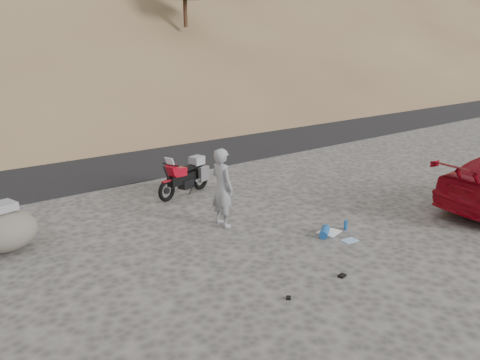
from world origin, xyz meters
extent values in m
plane|color=#43413E|center=(0.00, 0.00, 0.00)|extent=(140.00, 140.00, 0.00)
cube|color=black|center=(0.00, 9.00, 0.00)|extent=(120.00, 7.00, 0.05)
cylinder|color=#382114|center=(8.00, 15.00, 5.94)|extent=(0.22, 0.22, 1.82)
torus|color=black|center=(-0.02, 3.37, 0.30)|extent=(0.61, 0.28, 0.61)
cylinder|color=black|center=(-0.02, 3.37, 0.30)|extent=(0.19, 0.11, 0.18)
torus|color=black|center=(1.35, 3.78, 0.30)|extent=(0.65, 0.31, 0.64)
cylinder|color=black|center=(1.35, 3.78, 0.30)|extent=(0.22, 0.13, 0.20)
cylinder|color=black|center=(0.05, 3.40, 0.64)|extent=(0.35, 0.15, 0.75)
cylinder|color=black|center=(0.17, 3.43, 0.99)|extent=(0.20, 0.56, 0.04)
cube|color=black|center=(0.64, 3.57, 0.51)|extent=(1.12, 0.53, 0.28)
cube|color=black|center=(0.73, 3.60, 0.32)|extent=(0.48, 0.38, 0.26)
cube|color=maroon|center=(0.44, 3.51, 0.74)|extent=(0.54, 0.40, 0.29)
cube|color=maroon|center=(0.20, 3.44, 0.85)|extent=(0.36, 0.38, 0.33)
cube|color=silver|center=(0.14, 3.42, 1.09)|extent=(0.18, 0.30, 0.23)
cube|color=black|center=(0.86, 3.64, 0.75)|extent=(0.54, 0.34, 0.11)
cube|color=black|center=(1.20, 3.74, 0.72)|extent=(0.36, 0.25, 0.09)
cube|color=silver|center=(1.30, 3.52, 0.53)|extent=(0.38, 0.21, 0.41)
cube|color=silver|center=(1.16, 3.98, 0.53)|extent=(0.38, 0.21, 0.41)
cube|color=gray|center=(1.21, 3.74, 0.90)|extent=(0.46, 0.41, 0.24)
cube|color=maroon|center=(-0.02, 3.37, 0.58)|extent=(0.30, 0.18, 0.04)
cylinder|color=black|center=(0.82, 3.45, 0.17)|extent=(0.08, 0.19, 0.34)
cylinder|color=silver|center=(1.21, 3.60, 0.37)|extent=(0.43, 0.20, 0.12)
imported|color=gray|center=(0.13, 1.02, 0.00)|extent=(0.45, 0.68, 1.87)
ellipsoid|color=#524E46|center=(-4.25, 2.66, 0.44)|extent=(1.39, 1.19, 0.87)
cube|color=gray|center=(-4.25, 2.66, 0.96)|extent=(0.75, 0.65, 0.18)
cube|color=white|center=(1.79, -0.85, 0.01)|extent=(0.56, 0.52, 0.02)
cylinder|color=#184D90|center=(1.55, -0.92, 0.09)|extent=(0.49, 0.42, 0.19)
cylinder|color=#184D90|center=(2.20, -0.99, 0.11)|extent=(0.09, 0.09, 0.23)
cube|color=black|center=(0.34, -2.43, 0.02)|extent=(0.16, 0.12, 0.04)
cube|color=black|center=(-0.98, -2.38, 0.02)|extent=(0.13, 0.13, 0.03)
cube|color=#8DAEDA|center=(1.77, -1.46, 0.01)|extent=(0.36, 0.27, 0.01)
camera|label=1|loc=(-5.97, -7.38, 4.12)|focal=35.00mm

